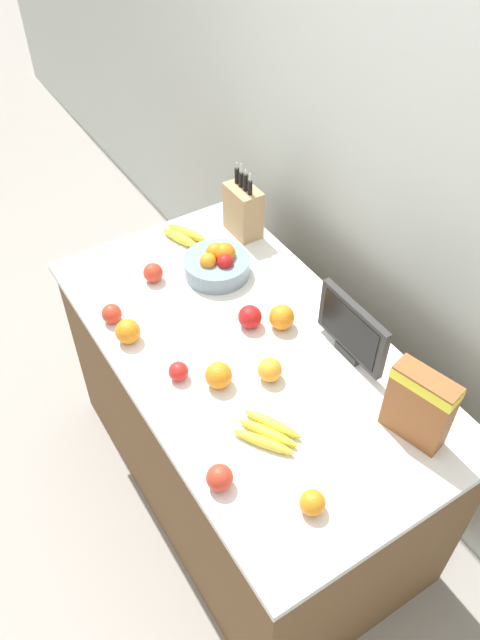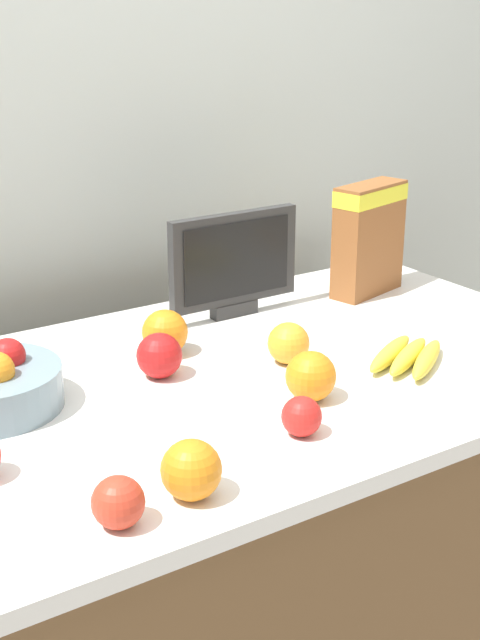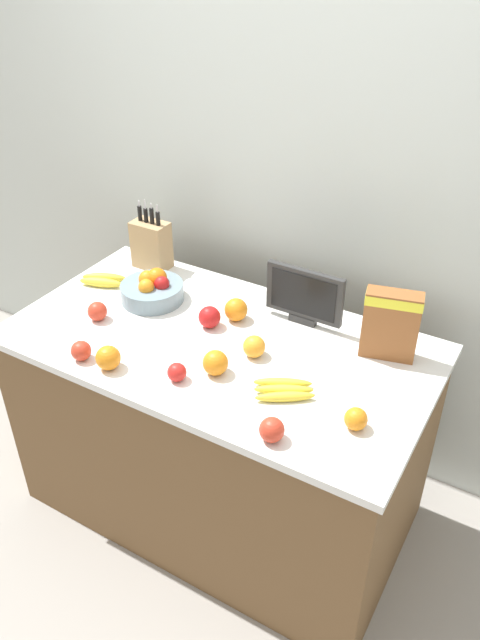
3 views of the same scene
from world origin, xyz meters
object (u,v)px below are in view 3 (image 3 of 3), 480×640
apple_rightmost (97,311)px  orange_by_cereal (254,346)px  cereal_box (391,322)px  banana_bunch_right (284,390)px  small_monitor (304,295)px  orange_front_center (108,358)px  knife_block (151,244)px  orange_mid_left (356,419)px  orange_near_bowl (236,310)px  apple_rear (178,372)px  fruit_bowl (152,289)px  apple_near_bananas (272,430)px  orange_back_center (215,363)px  apple_leftmost (81,351)px  apple_by_knife_block (210,317)px  banana_bunch_left (103,280)px

apple_rightmost → orange_by_cereal: orange_by_cereal is taller
cereal_box → banana_bunch_right: cereal_box is taller
small_monitor → orange_front_center: bearing=-127.5°
apple_rightmost → orange_front_center: bearing=-42.1°
knife_block → banana_bunch_right: knife_block is taller
small_monitor → orange_by_cereal: (-0.06, -0.28, -0.08)m
orange_mid_left → orange_near_bowl: orange_near_bowl is taller
orange_near_bowl → orange_mid_left: bearing=-28.1°
orange_mid_left → apple_rear: bearing=-171.9°
fruit_bowl → apple_near_bananas: bearing=-30.3°
apple_rightmost → orange_back_center: 0.57m
apple_near_bananas → apple_rightmost: bearing=165.1°
apple_near_bananas → apple_leftmost: bearing=179.0°
small_monitor → fruit_bowl: size_ratio=1.21×
knife_block → banana_bunch_right: (0.89, -0.48, -0.09)m
apple_near_bananas → orange_mid_left: 0.26m
orange_front_center → orange_back_center: size_ratio=0.98×
knife_block → apple_rightmost: (0.08, -0.45, -0.07)m
apple_by_knife_block → orange_mid_left: (0.68, -0.24, -0.01)m
apple_by_knife_block → orange_back_center: (0.17, -0.23, 0.00)m
knife_block → apple_by_knife_block: knife_block is taller
apple_by_knife_block → orange_by_cereal: bearing=-17.9°
banana_bunch_left → apple_near_bananas: 1.13m
banana_bunch_right → apple_rear: apple_rear is taller
apple_rear → orange_by_cereal: 0.29m
banana_bunch_left → apple_rightmost: bearing=-52.9°
fruit_bowl → banana_bunch_right: (0.72, -0.25, -0.03)m
apple_leftmost → small_monitor: bearing=46.5°
knife_block → orange_by_cereal: size_ratio=3.89×
apple_near_bananas → apple_rightmost: (-0.87, 0.23, -0.00)m
orange_near_bowl → knife_block: bearing=161.3°
cereal_box → apple_by_knife_block: 0.66m
cereal_box → orange_near_bowl: (-0.57, -0.07, -0.10)m
banana_bunch_left → apple_by_knife_block: size_ratio=2.42×
small_monitor → orange_front_center: (-0.45, -0.59, -0.08)m
small_monitor → orange_back_center: (-0.12, -0.43, -0.08)m
apple_by_knife_block → fruit_bowl: bearing=171.0°
apple_near_bananas → cereal_box: bearing=75.1°
banana_bunch_right → apple_rear: 0.36m
small_monitor → banana_bunch_left: 0.87m
knife_block → apple_rear: (0.55, -0.59, -0.08)m
orange_by_cereal → apple_leftmost: bearing=-147.8°
orange_by_cereal → orange_back_center: size_ratio=0.91×
banana_bunch_right → orange_by_cereal: 0.23m
banana_bunch_left → apple_rear: apple_rear is taller
apple_rear → orange_back_center: size_ratio=0.74×
apple_rear → orange_back_center: orange_back_center is taller
apple_by_knife_block → apple_near_bananas: 0.63m
apple_near_bananas → orange_back_center: 0.36m
cereal_box → banana_bunch_right: bearing=-134.5°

